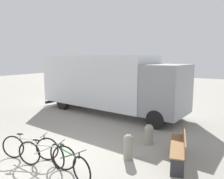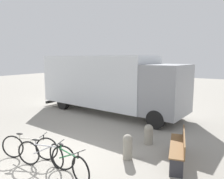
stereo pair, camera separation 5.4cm
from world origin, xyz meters
The scene contains 8 objects.
ground_plane centered at (0.00, 0.00, 0.00)m, with size 60.00×60.00×0.00m, color gray.
delivery_truck centered at (-1.69, 5.90, 1.71)m, with size 8.59×3.11×3.12m.
park_bench centered at (3.32, 2.06, 0.49)m, with size 0.89×1.97×0.85m.
bicycle_near centered at (-0.53, -0.17, 0.38)m, with size 1.65×0.78×0.79m.
bicycle_middle centered at (0.29, -0.27, 0.38)m, with size 1.73×0.62×0.79m.
bicycle_far centered at (1.10, -0.26, 0.38)m, with size 1.76×0.53×0.79m.
bollard_near_bench centered at (1.96, 1.40, 0.42)m, with size 0.30×0.30×0.77m.
bollard_far_bench centered at (2.03, 2.82, 0.38)m, with size 0.33×0.33×0.71m.
Camera 1 is at (4.84, -4.13, 3.03)m, focal length 35.00 mm.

